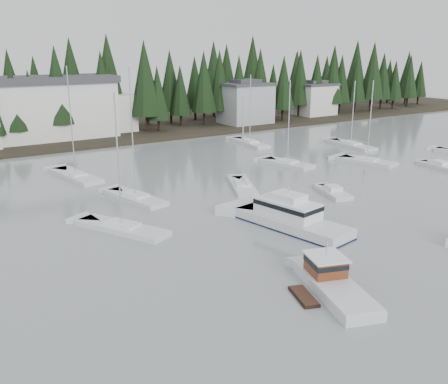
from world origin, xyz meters
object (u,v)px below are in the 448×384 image
object	(u,v)px
runabout_1	(333,193)
cabin_cruiser_center	(291,220)
house_east_b	(315,98)
lobster_boat_brown	(332,285)
sailboat_4	(250,144)
runabout_2	(440,167)
sailboat_8	(76,177)
harbor_inn	(55,108)
sailboat_1	(122,230)
sailboat_7	(136,199)
sailboat_2	(242,188)
sailboat_9	(287,165)
house_east_a	(245,102)
sailboat_5	(351,146)
sailboat_10	(367,163)

from	to	relation	value
runabout_1	cabin_cruiser_center	bearing A→B (deg)	135.04
house_east_b	lobster_boat_brown	bearing A→B (deg)	-132.47
sailboat_4	runabout_1	distance (m)	32.02
house_east_b	lobster_boat_brown	distance (m)	91.84
sailboat_4	runabout_2	bearing A→B (deg)	-151.46
cabin_cruiser_center	sailboat_8	world-z (taller)	sailboat_8
harbor_inn	sailboat_1	xyz separation A→B (m)	(-8.40, -50.85, -5.70)
runabout_2	sailboat_4	bearing A→B (deg)	29.42
cabin_cruiser_center	sailboat_7	bearing A→B (deg)	17.68
house_east_b	harbor_inn	bearing A→B (deg)	177.80
sailboat_2	sailboat_9	size ratio (longest dim) A/B	0.92
sailboat_2	sailboat_7	bearing A→B (deg)	104.05
sailboat_8	lobster_boat_brown	bearing A→B (deg)	178.61
cabin_cruiser_center	runabout_2	size ratio (longest dim) A/B	1.85
cabin_cruiser_center	sailboat_1	world-z (taller)	sailboat_1
sailboat_1	harbor_inn	bearing A→B (deg)	-35.49
house_east_b	sailboat_4	xyz separation A→B (m)	(-34.30, -20.47, -4.34)
sailboat_2	house_east_a	bearing A→B (deg)	-10.36
sailboat_4	sailboat_9	xyz separation A→B (m)	(-5.08, -16.01, 0.01)
house_east_a	runabout_2	distance (m)	47.76
house_east_a	sailboat_5	distance (m)	29.84
house_east_a	sailboat_4	distance (m)	22.71
cabin_cruiser_center	runabout_2	world-z (taller)	cabin_cruiser_center
lobster_boat_brown	sailboat_10	bearing A→B (deg)	-32.96
sailboat_1	sailboat_7	world-z (taller)	sailboat_7
cabin_cruiser_center	sailboat_1	distance (m)	15.59
sailboat_1	sailboat_2	distance (m)	18.45
lobster_boat_brown	harbor_inn	bearing A→B (deg)	18.24
sailboat_9	runabout_1	size ratio (longest dim) A/B	2.05
lobster_boat_brown	runabout_1	size ratio (longest dim) A/B	1.43
sailboat_10	sailboat_9	bearing A→B (deg)	50.81
house_east_a	sailboat_5	xyz separation A→B (m)	(1.00, -29.42, -4.85)
harbor_inn	sailboat_5	distance (m)	52.63
sailboat_2	sailboat_8	world-z (taller)	sailboat_8
sailboat_5	runabout_2	xyz separation A→B (m)	(-1.72, -18.09, 0.08)
house_east_b	runabout_1	distance (m)	67.76
cabin_cruiser_center	harbor_inn	bearing A→B (deg)	-5.13
sailboat_9	sailboat_7	bearing A→B (deg)	88.12
sailboat_2	sailboat_10	xyz separation A→B (m)	(23.02, 1.09, -0.00)
house_east_b	sailboat_5	world-z (taller)	sailboat_5
sailboat_4	sailboat_1	bearing A→B (deg)	135.46
sailboat_5	runabout_2	bearing A→B (deg)	-178.05
sailboat_7	house_east_b	bearing A→B (deg)	-69.58
lobster_boat_brown	sailboat_5	bearing A→B (deg)	-29.43
sailboat_2	sailboat_5	distance (m)	32.85
sailboat_10	sailboat_7	bearing A→B (deg)	74.90
cabin_cruiser_center	runabout_1	distance (m)	12.59
sailboat_2	runabout_2	bearing A→B (deg)	-77.15
house_east_a	house_east_b	xyz separation A→B (m)	(22.00, 2.00, -0.50)
sailboat_8	sailboat_4	bearing A→B (deg)	-87.13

